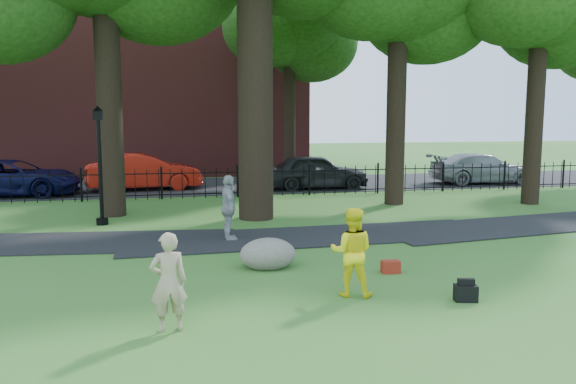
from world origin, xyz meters
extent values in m
plane|color=#316623|center=(0.00, 0.00, 0.00)|extent=(120.00, 120.00, 0.00)
cube|color=black|center=(1.00, 3.90, 0.00)|extent=(36.07, 3.85, 0.03)
cube|color=black|center=(0.00, 16.00, 0.00)|extent=(80.00, 7.00, 0.02)
cube|color=black|center=(0.00, 12.00, 1.02)|extent=(44.00, 0.04, 0.04)
cube|color=black|center=(0.00, 12.00, 0.18)|extent=(44.00, 0.04, 0.04)
cube|color=maroon|center=(-4.00, 24.00, 6.00)|extent=(18.00, 8.00, 12.00)
cylinder|color=black|center=(0.00, 7.00, 5.25)|extent=(1.10, 1.10, 10.50)
cylinder|color=black|center=(-4.50, 8.50, 4.55)|extent=(0.80, 0.80, 9.10)
cylinder|color=black|center=(5.50, 9.00, 4.20)|extent=(0.70, 0.70, 8.40)
ellipsoid|color=#163C10|center=(6.98, 9.82, 7.44)|extent=(5.28, 5.28, 4.49)
cylinder|color=black|center=(10.50, 8.00, 4.02)|extent=(0.64, 0.64, 8.05)
ellipsoid|color=#163C10|center=(11.89, 8.78, 7.13)|extent=(4.96, 4.96, 4.22)
imported|color=tan|center=(-2.70, -2.19, 0.75)|extent=(0.59, 0.43, 1.51)
imported|color=yellow|center=(0.50, -1.12, 0.80)|extent=(0.94, 0.85, 1.60)
imported|color=#9D9EA1|center=(-1.18, 3.90, 0.86)|extent=(0.47, 1.03, 1.72)
ellipsoid|color=#5C574D|center=(-0.65, 1.05, 0.35)|extent=(1.25, 0.97, 0.70)
cylinder|color=black|center=(-4.68, 6.92, 1.56)|extent=(0.12, 0.12, 3.12)
cylinder|color=black|center=(-4.68, 6.92, 0.10)|extent=(0.35, 0.35, 0.19)
cube|color=black|center=(-4.68, 6.92, 3.26)|extent=(0.26, 0.26, 0.29)
cone|color=black|center=(-4.68, 6.92, 3.46)|extent=(0.31, 0.31, 0.16)
cube|color=black|center=(2.35, -1.84, 0.14)|extent=(0.43, 0.33, 0.29)
cube|color=maroon|center=(1.76, 0.13, 0.13)|extent=(0.39, 0.27, 0.26)
imported|color=#B61A0E|center=(-3.79, 15.11, 0.81)|extent=(5.10, 2.23, 1.63)
imported|color=#0B0D38|center=(-8.96, 14.25, 0.74)|extent=(5.64, 3.17, 1.49)
imported|color=black|center=(3.77, 13.90, 0.80)|extent=(4.73, 2.03, 1.59)
imported|color=gray|center=(12.27, 14.32, 0.74)|extent=(5.21, 2.36, 1.48)
camera|label=1|loc=(-2.62, -10.46, 3.16)|focal=35.00mm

